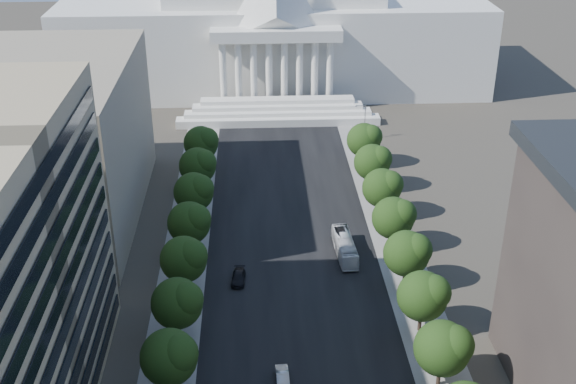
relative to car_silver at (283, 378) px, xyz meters
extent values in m
cube|color=black|center=(3.12, 40.68, -0.82)|extent=(30.00, 260.00, 0.01)
cube|color=gray|center=(-15.88, 40.68, -0.82)|extent=(8.00, 260.00, 0.02)
cube|color=gray|center=(22.12, 40.68, -0.82)|extent=(8.00, 260.00, 0.02)
cube|color=white|center=(3.12, 135.68, 11.68)|extent=(120.00, 50.00, 25.00)
cube|color=white|center=(3.12, 108.68, 19.68)|extent=(34.00, 8.00, 3.00)
cube|color=gray|center=(-44.88, 50.68, 14.18)|extent=(38.00, 52.00, 30.00)
sphere|color=black|center=(-14.88, -1.32, 5.35)|extent=(7.60, 7.60, 7.60)
sphere|color=black|center=(-13.55, -2.08, 6.49)|extent=(5.32, 5.32, 5.32)
cylinder|color=#33261C|center=(-14.88, 10.68, 0.65)|extent=(0.56, 0.56, 2.94)
sphere|color=black|center=(-14.88, 10.68, 5.35)|extent=(7.60, 7.60, 7.60)
sphere|color=black|center=(-13.55, 9.92, 6.49)|extent=(5.32, 5.32, 5.32)
cylinder|color=#33261C|center=(-14.88, 22.68, 0.65)|extent=(0.56, 0.56, 2.94)
sphere|color=black|center=(-14.88, 22.68, 5.35)|extent=(7.60, 7.60, 7.60)
sphere|color=black|center=(-13.55, 21.92, 6.49)|extent=(5.32, 5.32, 5.32)
cylinder|color=#33261C|center=(-14.88, 34.68, 0.65)|extent=(0.56, 0.56, 2.94)
sphere|color=black|center=(-14.88, 34.68, 5.35)|extent=(7.60, 7.60, 7.60)
sphere|color=black|center=(-13.55, 33.92, 6.49)|extent=(5.32, 5.32, 5.32)
cylinder|color=#33261C|center=(-14.88, 46.68, 0.65)|extent=(0.56, 0.56, 2.94)
sphere|color=black|center=(-14.88, 46.68, 5.35)|extent=(7.60, 7.60, 7.60)
sphere|color=black|center=(-13.55, 45.92, 6.49)|extent=(5.32, 5.32, 5.32)
cylinder|color=#33261C|center=(-14.88, 58.68, 0.65)|extent=(0.56, 0.56, 2.94)
sphere|color=black|center=(-14.88, 58.68, 5.35)|extent=(7.60, 7.60, 7.60)
sphere|color=black|center=(-13.55, 57.92, 6.49)|extent=(5.32, 5.32, 5.32)
cylinder|color=#33261C|center=(-14.88, 70.68, 0.65)|extent=(0.56, 0.56, 2.94)
sphere|color=black|center=(-14.88, 70.68, 5.35)|extent=(7.60, 7.60, 7.60)
sphere|color=black|center=(-13.55, 69.92, 6.49)|extent=(5.32, 5.32, 5.32)
cylinder|color=#33261C|center=(21.12, -1.32, 0.65)|extent=(0.56, 0.56, 2.94)
sphere|color=black|center=(21.12, -1.32, 5.35)|extent=(7.60, 7.60, 7.60)
sphere|color=black|center=(22.45, -2.08, 6.49)|extent=(5.32, 5.32, 5.32)
cylinder|color=#33261C|center=(21.12, 10.68, 0.65)|extent=(0.56, 0.56, 2.94)
sphere|color=black|center=(21.12, 10.68, 5.35)|extent=(7.60, 7.60, 7.60)
sphere|color=black|center=(22.45, 9.92, 6.49)|extent=(5.32, 5.32, 5.32)
cylinder|color=#33261C|center=(21.12, 22.68, 0.65)|extent=(0.56, 0.56, 2.94)
sphere|color=black|center=(21.12, 22.68, 5.35)|extent=(7.60, 7.60, 7.60)
sphere|color=black|center=(22.45, 21.92, 6.49)|extent=(5.32, 5.32, 5.32)
cylinder|color=#33261C|center=(21.12, 34.68, 0.65)|extent=(0.56, 0.56, 2.94)
sphere|color=black|center=(21.12, 34.68, 5.35)|extent=(7.60, 7.60, 7.60)
sphere|color=black|center=(22.45, 33.92, 6.49)|extent=(5.32, 5.32, 5.32)
cylinder|color=#33261C|center=(21.12, 46.68, 0.65)|extent=(0.56, 0.56, 2.94)
sphere|color=black|center=(21.12, 46.68, 5.35)|extent=(7.60, 7.60, 7.60)
sphere|color=black|center=(22.45, 45.92, 6.49)|extent=(5.32, 5.32, 5.32)
cylinder|color=#33261C|center=(21.12, 58.68, 0.65)|extent=(0.56, 0.56, 2.94)
sphere|color=black|center=(21.12, 58.68, 5.35)|extent=(7.60, 7.60, 7.60)
sphere|color=black|center=(22.45, 57.92, 6.49)|extent=(5.32, 5.32, 5.32)
cylinder|color=#33261C|center=(21.12, 70.68, 0.65)|extent=(0.56, 0.56, 2.94)
sphere|color=black|center=(21.12, 70.68, 5.35)|extent=(7.60, 7.60, 7.60)
sphere|color=black|center=(22.45, 69.92, 6.49)|extent=(5.32, 5.32, 5.32)
cylinder|color=gray|center=(23.62, 10.68, 3.68)|extent=(0.18, 0.18, 9.00)
cylinder|color=gray|center=(22.42, 10.68, 7.98)|extent=(2.40, 0.14, 0.14)
sphere|color=gray|center=(21.32, 10.68, 7.88)|extent=(0.44, 0.44, 0.44)
cylinder|color=gray|center=(23.62, 35.68, 3.68)|extent=(0.18, 0.18, 9.00)
cylinder|color=gray|center=(22.42, 35.68, 7.98)|extent=(2.40, 0.14, 0.14)
sphere|color=gray|center=(21.32, 35.68, 7.88)|extent=(0.44, 0.44, 0.44)
cylinder|color=gray|center=(23.62, 60.68, 3.68)|extent=(0.18, 0.18, 9.00)
cylinder|color=gray|center=(22.42, 60.68, 7.98)|extent=(2.40, 0.14, 0.14)
sphere|color=gray|center=(21.32, 60.68, 7.88)|extent=(0.44, 0.44, 0.44)
cylinder|color=gray|center=(23.62, 85.68, 3.68)|extent=(0.18, 0.18, 9.00)
cylinder|color=gray|center=(22.42, 85.68, 7.98)|extent=(2.40, 0.14, 0.14)
sphere|color=gray|center=(21.32, 85.68, 7.88)|extent=(0.44, 0.44, 0.44)
imported|color=#ABAEB3|center=(0.00, 0.00, 0.00)|extent=(1.94, 5.05, 1.64)
imported|color=black|center=(-6.29, 25.15, -0.05)|extent=(2.59, 5.48, 1.55)
imported|color=silver|center=(12.43, 32.65, 0.89)|extent=(3.53, 12.40, 3.41)
camera|label=1|loc=(-3.10, -76.25, 66.69)|focal=45.00mm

